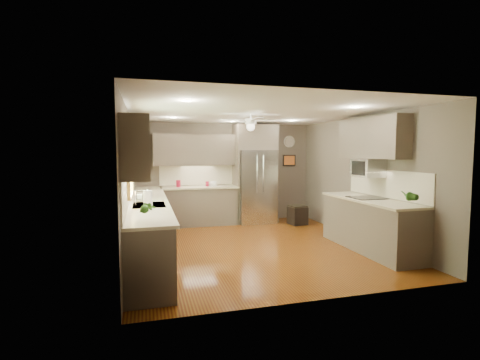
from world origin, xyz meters
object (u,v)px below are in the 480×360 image
bowl (214,185)px  stool (298,215)px  soap_bottle (140,197)px  potted_plant_left (148,208)px  canister_d (207,184)px  microwave (368,168)px  paper_towel (148,201)px  canister_a (178,184)px  potted_plant_right (408,196)px  refrigerator (255,175)px

bowl → stool: 2.19m
soap_bottle → stool: size_ratio=0.39×
potted_plant_left → canister_d: bearing=70.5°
microwave → paper_towel: size_ratio=1.75×
bowl → microwave: microwave is taller
canister_a → potted_plant_right: (3.13, -3.95, 0.08)m
canister_d → refrigerator: 1.24m
microwave → stool: bearing=101.5°
refrigerator → stool: size_ratio=5.26×
canister_a → canister_d: bearing=-1.2°
potted_plant_left → refrigerator: 4.80m
stool → potted_plant_right: bearing=-84.5°
bowl → refrigerator: 1.09m
stool → bowl: bearing=161.8°
bowl → microwave: (2.39, -2.77, 0.52)m
bowl → microwave: bearing=-49.2°
bowl → paper_towel: 3.61m
soap_bottle → stool: 4.13m
canister_d → bowl: canister_d is taller
soap_bottle → potted_plant_left: bearing=-85.8°
potted_plant_left → bowl: 4.35m
bowl → stool: bearing=-18.2°
canister_a → bowl: 0.86m
soap_bottle → refrigerator: 3.61m
refrigerator → paper_towel: (-2.65, -3.19, -0.11)m
potted_plant_right → refrigerator: bearing=107.3°
paper_towel → bowl: bearing=64.0°
canister_a → paper_towel: size_ratio=0.54×
paper_towel → canister_d: bearing=66.3°
canister_d → microwave: 3.78m
canister_d → stool: bearing=-16.6°
canister_a → bowl: bearing=-0.2°
potted_plant_right → paper_towel: 3.92m
canister_d → microwave: size_ratio=0.22×
potted_plant_left → canister_a: bearing=79.7°
canister_d → potted_plant_right: potted_plant_right is taller
soap_bottle → paper_towel: (0.13, -0.90, 0.05)m
canister_d → soap_bottle: (-1.56, -2.33, 0.03)m
canister_a → paper_towel: paper_towel is taller
refrigerator → stool: bearing=-33.2°
potted_plant_left → paper_towel: (0.01, 0.80, -0.02)m
canister_a → paper_towel: (-0.73, -3.25, 0.06)m
refrigerator → bowl: bearing=176.9°
canister_d → potted_plant_left: size_ratio=0.37×
canister_a → microwave: size_ratio=0.31×
potted_plant_right → bowl: size_ratio=1.67×
canister_d → bowl: bearing=4.5°
stool → paper_towel: paper_towel is taller
soap_bottle → potted_plant_right: bearing=-21.8°
potted_plant_left → stool: size_ratio=0.69×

